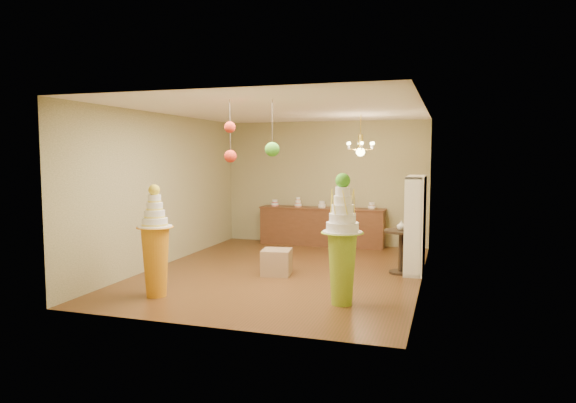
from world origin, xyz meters
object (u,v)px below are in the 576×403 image
(pedestal_orange, at_px, (156,252))
(round_table, at_px, (401,245))
(pedestal_green, at_px, (342,251))
(sideboard, at_px, (322,226))

(pedestal_orange, bearing_deg, round_table, 37.89)
(pedestal_green, height_order, pedestal_orange, pedestal_green)
(pedestal_green, xyz_separation_m, sideboard, (-1.46, 4.72, -0.32))
(sideboard, relative_size, round_table, 3.75)
(pedestal_green, bearing_deg, pedestal_orange, -171.30)
(sideboard, distance_m, round_table, 3.22)
(pedestal_green, distance_m, sideboard, 4.95)
(pedestal_green, distance_m, round_table, 2.38)
(round_table, bearing_deg, pedestal_orange, -142.11)
(round_table, bearing_deg, pedestal_green, -105.80)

